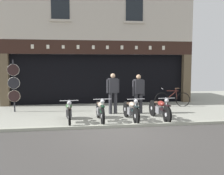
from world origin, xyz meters
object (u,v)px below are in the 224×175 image
salesman_left (113,91)px  shopkeeper_center (138,92)px  advert_board_near (131,74)px  motorcycle_center_left (100,110)px  motorcycle_center (131,110)px  leaning_bicycle (173,99)px  motorcycle_center_right (160,109)px  tyre_sign_pole (14,83)px  motorcycle_left (69,111)px

salesman_left → shopkeeper_center: 1.09m
salesman_left → advert_board_near: bearing=-125.3°
motorcycle_center_left → motorcycle_center: bearing=176.3°
motorcycle_center → leaning_bicycle: leaning_bicycle is taller
motorcycle_center_right → leaning_bicycle: size_ratio=1.16×
motorcycle_center_right → tyre_sign_pole: (-5.79, 2.47, 0.83)m
shopkeeper_center → leaning_bicycle: 2.60m
tyre_sign_pole → salesman_left: bearing=-13.9°
salesman_left → leaning_bicycle: (3.19, 1.34, -0.57)m
shopkeeper_center → advert_board_near: advert_board_near is taller
motorcycle_center_right → motorcycle_left: bearing=-4.0°
motorcycle_center_right → shopkeeper_center: shopkeeper_center is taller
motorcycle_left → advert_board_near: 5.57m
motorcycle_left → shopkeeper_center: (2.90, 1.33, 0.50)m
motorcycle_left → shopkeeper_center: size_ratio=1.17×
motorcycle_left → leaning_bicycle: size_ratio=1.12×
tyre_sign_pole → motorcycle_center_left: bearing=-34.8°
motorcycle_center_left → tyre_sign_pole: bearing=-36.1°
tyre_sign_pole → advert_board_near: 5.98m
motorcycle_left → motorcycle_center: bearing=176.1°
motorcycle_center_right → salesman_left: bearing=-46.2°
motorcycle_center → salesman_left: (-0.45, 1.46, 0.53)m
leaning_bicycle → advert_board_near: bearing=55.4°
motorcycle_center → motorcycle_center_right: motorcycle_center_right is taller
motorcycle_center_right → tyre_sign_pole: tyre_sign_pole is taller
motorcycle_center_right → advert_board_near: size_ratio=2.10×
motorcycle_center → shopkeeper_center: size_ratio=1.18×
motorcycle_center_left → leaning_bicycle: size_ratio=1.14×
salesman_left → leaning_bicycle: 3.51m
salesman_left → tyre_sign_pole: size_ratio=0.75×
motorcycle_center → advert_board_near: bearing=-106.1°
motorcycle_center_left → leaning_bicycle: leaning_bicycle is taller
shopkeeper_center → motorcycle_center_right: bearing=99.4°
motorcycle_center_right → tyre_sign_pole: bearing=-27.0°
salesman_left → motorcycle_center_right: bearing=128.2°
motorcycle_left → advert_board_near: bearing=-129.4°
motorcycle_left → salesman_left: salesman_left is taller
salesman_left → tyre_sign_pole: (-4.23, 1.05, 0.30)m
motorcycle_center_right → salesman_left: salesman_left is taller
motorcycle_left → motorcycle_center_left: 1.13m
motorcycle_center_right → motorcycle_center: bearing=-2.2°
motorcycle_left → motorcycle_center_left: bearing=177.4°
motorcycle_center → salesman_left: 1.62m
shopkeeper_center → leaning_bicycle: shopkeeper_center is taller
advert_board_near → motorcycle_center_left: bearing=-115.8°
motorcycle_center_right → tyre_sign_pole: 6.35m
motorcycle_center → motorcycle_center_right: (1.11, 0.03, 0.00)m
motorcycle_left → motorcycle_center_left: (1.13, 0.01, 0.02)m
motorcycle_center_left → motorcycle_left: bearing=-1.0°
motorcycle_left → advert_board_near: advert_board_near is taller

